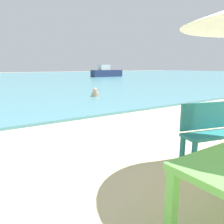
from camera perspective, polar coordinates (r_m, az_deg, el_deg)
bench_teal_center at (r=4.01m, az=24.77°, el=-3.64°), size 1.25×0.65×0.95m
swimmer_person at (r=10.92m, az=-4.36°, el=4.86°), size 0.34×0.34×0.41m
boat_sailboat at (r=31.25m, az=-1.45°, el=10.07°), size 4.46×1.22×1.62m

